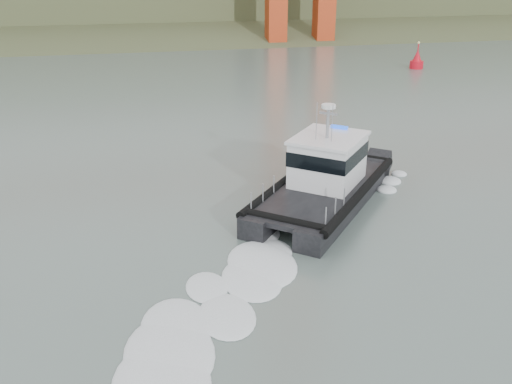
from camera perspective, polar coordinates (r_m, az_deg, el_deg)
ground at (r=21.80m, az=4.85°, el=-15.15°), size 400.00×400.00×0.00m
patrol_boat at (r=32.87m, az=6.89°, el=1.36°), size 11.35×12.42×6.01m
nav_buoy at (r=76.79m, az=15.79°, el=12.49°), size 1.69×1.69×3.53m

